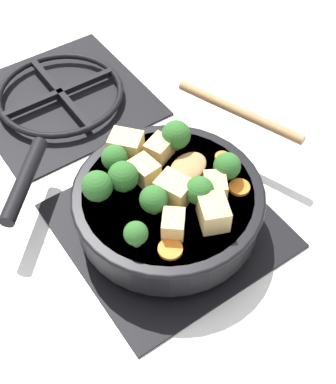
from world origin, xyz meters
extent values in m
plane|color=silver|center=(0.00, 0.00, 0.00)|extent=(2.40, 2.40, 0.00)
cube|color=black|center=(0.00, 0.00, 0.00)|extent=(0.31, 0.31, 0.01)
torus|color=black|center=(0.00, 0.00, 0.02)|extent=(0.24, 0.24, 0.01)
cube|color=black|center=(0.00, 0.00, 0.02)|extent=(0.01, 0.23, 0.01)
cube|color=black|center=(0.00, 0.00, 0.02)|extent=(0.23, 0.01, 0.01)
cube|color=black|center=(0.00, 0.36, 0.00)|extent=(0.31, 0.31, 0.01)
torus|color=black|center=(0.00, 0.36, 0.02)|extent=(0.24, 0.24, 0.01)
cube|color=black|center=(0.00, 0.36, 0.02)|extent=(0.01, 0.23, 0.01)
cube|color=black|center=(0.00, 0.36, 0.02)|extent=(0.23, 0.01, 0.01)
cylinder|color=black|center=(0.00, 0.00, 0.06)|extent=(0.28, 0.28, 0.06)
cylinder|color=brown|center=(0.00, 0.00, 0.06)|extent=(0.25, 0.25, 0.05)
torus|color=black|center=(0.00, 0.00, 0.08)|extent=(0.29, 0.29, 0.01)
cylinder|color=black|center=(-0.16, 0.15, 0.07)|extent=(0.13, 0.13, 0.02)
ellipsoid|color=#A87A4C|center=(0.05, 0.02, 0.09)|extent=(0.08, 0.07, 0.01)
cylinder|color=#A87A4C|center=(0.19, 0.07, 0.09)|extent=(0.09, 0.22, 0.02)
cube|color=#DBB770|center=(0.00, -0.01, 0.10)|extent=(0.05, 0.06, 0.04)
cube|color=#DBB770|center=(-0.03, -0.06, 0.10)|extent=(0.05, 0.05, 0.03)
cube|color=#DBB770|center=(0.02, -0.08, 0.10)|extent=(0.05, 0.06, 0.04)
cube|color=#DBB770|center=(-0.01, 0.04, 0.10)|extent=(0.04, 0.04, 0.03)
cube|color=#DBB770|center=(-0.01, 0.10, 0.10)|extent=(0.06, 0.06, 0.04)
cube|color=#DBB770|center=(0.03, 0.07, 0.10)|extent=(0.05, 0.04, 0.03)
cube|color=#DBB770|center=(0.05, -0.04, 0.10)|extent=(0.05, 0.05, 0.03)
cylinder|color=#709956|center=(-0.09, 0.05, 0.09)|extent=(0.01, 0.01, 0.01)
sphere|color=#2D6628|center=(-0.09, 0.05, 0.11)|extent=(0.04, 0.04, 0.04)
cylinder|color=#709956|center=(-0.05, 0.04, 0.09)|extent=(0.01, 0.01, 0.01)
sphere|color=#2D6628|center=(-0.05, 0.04, 0.11)|extent=(0.04, 0.04, 0.04)
cylinder|color=#709956|center=(0.02, -0.04, 0.09)|extent=(0.01, 0.01, 0.01)
sphere|color=#2D6628|center=(0.02, -0.04, 0.11)|extent=(0.04, 0.04, 0.04)
cylinder|color=#709956|center=(-0.04, -0.02, 0.09)|extent=(0.01, 0.01, 0.01)
sphere|color=#2D6628|center=(-0.04, -0.02, 0.11)|extent=(0.04, 0.04, 0.04)
cylinder|color=#709956|center=(-0.09, -0.05, 0.09)|extent=(0.01, 0.01, 0.01)
sphere|color=#2D6628|center=(-0.09, -0.05, 0.11)|extent=(0.03, 0.03, 0.03)
cylinder|color=#709956|center=(0.09, -0.03, 0.09)|extent=(0.01, 0.01, 0.01)
sphere|color=#2D6628|center=(0.09, -0.03, 0.11)|extent=(0.04, 0.04, 0.04)
cylinder|color=#709956|center=(0.06, 0.07, 0.09)|extent=(0.01, 0.01, 0.01)
sphere|color=#2D6628|center=(0.06, 0.07, 0.11)|extent=(0.05, 0.05, 0.05)
cylinder|color=#709956|center=(-0.04, 0.08, 0.09)|extent=(0.01, 0.01, 0.01)
sphere|color=#2D6628|center=(-0.04, 0.08, 0.11)|extent=(0.04, 0.04, 0.04)
cylinder|color=orange|center=(0.11, 0.01, 0.09)|extent=(0.02, 0.02, 0.01)
cylinder|color=orange|center=(0.09, -0.05, 0.09)|extent=(0.03, 0.03, 0.01)
cylinder|color=orange|center=(-0.05, -0.08, 0.09)|extent=(0.03, 0.03, 0.01)
camera|label=1|loc=(-0.28, -0.40, 0.69)|focal=50.00mm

